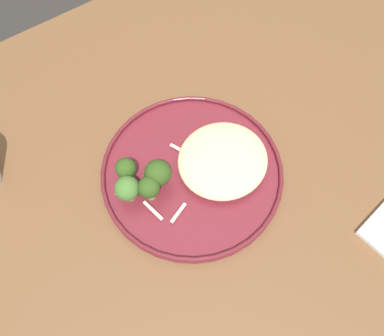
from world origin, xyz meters
name	(u,v)px	position (x,y,z in m)	size (l,w,h in m)	color
ground	(207,269)	(0.00, 0.00, 0.00)	(6.00, 6.00, 0.00)	#2D2B28
wooden_dining_table	(221,199)	(0.00, 0.00, 0.66)	(1.40, 1.00, 0.74)	brown
dinner_plate	(192,171)	(-0.04, 0.04, 0.75)	(0.29, 0.29, 0.02)	maroon
noodle_bed	(223,160)	(0.01, 0.02, 0.77)	(0.14, 0.14, 0.03)	beige
seared_scallop_tiny_bay	(219,166)	(0.00, 0.02, 0.76)	(0.03, 0.03, 0.02)	#E5C689
seared_scallop_on_noodles	(206,154)	(0.00, 0.05, 0.76)	(0.03, 0.03, 0.02)	#DBB77A
seared_scallop_left_edge	(226,152)	(0.03, 0.03, 0.76)	(0.02, 0.02, 0.01)	beige
seared_scallop_tilted_round	(195,162)	(-0.03, 0.05, 0.76)	(0.02, 0.02, 0.02)	#DBB77A
broccoli_floret_right_tilted	(158,173)	(-0.09, 0.05, 0.78)	(0.04, 0.04, 0.06)	#7A994C
broccoli_floret_center_pile	(149,188)	(-0.11, 0.04, 0.78)	(0.03, 0.03, 0.05)	#89A356
broccoli_floret_rear_charred	(126,169)	(-0.12, 0.09, 0.78)	(0.03, 0.03, 0.05)	#89A356
broccoli_floret_split_head	(127,189)	(-0.14, 0.06, 0.78)	(0.04, 0.04, 0.05)	#89A356
onion_sliver_pale_crescent	(121,179)	(-0.14, 0.09, 0.75)	(0.05, 0.01, 0.00)	silver
onion_sliver_long_sliver	(178,213)	(-0.09, -0.01, 0.75)	(0.04, 0.01, 0.00)	silver
onion_sliver_short_strip	(181,150)	(-0.03, 0.08, 0.75)	(0.04, 0.01, 0.00)	silver
onion_sliver_curled_piece	(153,211)	(-0.12, 0.02, 0.75)	(0.04, 0.01, 0.00)	silver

